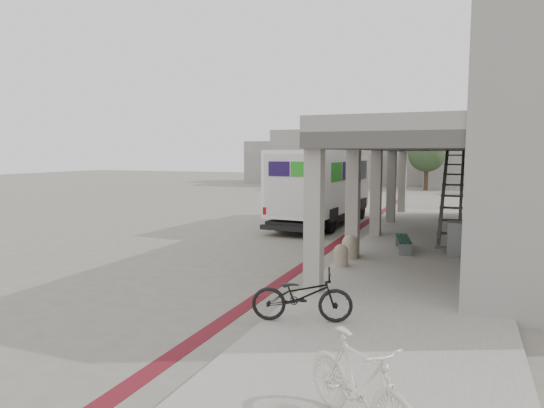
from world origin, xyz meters
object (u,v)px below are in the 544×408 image
at_px(utility_cabinet, 455,239).
at_px(bicycle_cream, 359,383).
at_px(bicycle_black, 302,295).
at_px(bench, 403,241).
at_px(fedex_truck, 322,185).

bearing_deg(utility_cabinet, bicycle_cream, -96.65).
xyz_separation_m(utility_cabinet, bicycle_black, (-2.50, -7.23, -0.03)).
bearing_deg(utility_cabinet, bench, 170.77).
height_order(bench, utility_cabinet, utility_cabinet).
bearing_deg(bicycle_black, fedex_truck, -2.16).
relative_size(fedex_truck, bicycle_cream, 4.40).
relative_size(utility_cabinet, bicycle_cream, 0.57).
bearing_deg(bench, bicycle_black, -108.83).
bearing_deg(bicycle_cream, utility_cabinet, 33.65).
bearing_deg(bicycle_black, utility_cabinet, -35.72).
bearing_deg(bicycle_cream, bench, 42.14).
height_order(bicycle_black, bicycle_cream, bicycle_cream).
height_order(bench, bicycle_black, bicycle_black).
height_order(fedex_truck, utility_cabinet, fedex_truck).
xyz_separation_m(bench, bicycle_cream, (0.76, -10.54, 0.25)).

